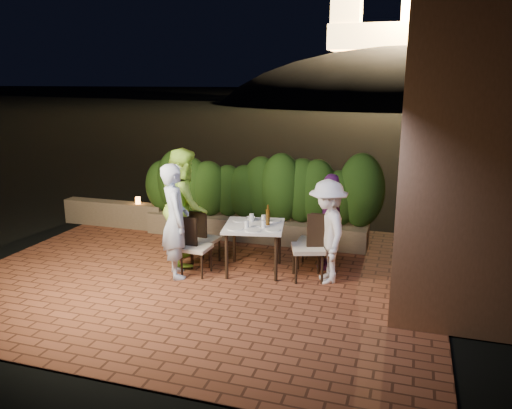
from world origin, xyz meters
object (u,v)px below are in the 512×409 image
at_px(chair_left_front, 196,246).
at_px(chair_right_back, 311,240).
at_px(chair_right_front, 308,247).
at_px(chair_left_back, 206,238).
at_px(diner_purple, 331,221).
at_px(diner_blue, 175,221).
at_px(diner_green, 185,206).
at_px(beer_bottle, 268,215).
at_px(diner_white, 327,232).
at_px(bowl, 251,218).
at_px(dining_table, 254,248).
at_px(parapet_lamp, 138,200).

relative_size(chair_left_front, chair_right_back, 1.00).
relative_size(chair_left_front, chair_right_front, 0.88).
distance_m(chair_left_back, diner_purple, 2.03).
distance_m(diner_blue, diner_purple, 2.40).
bearing_deg(chair_right_front, diner_green, -22.55).
relative_size(chair_left_front, chair_left_back, 1.05).
bearing_deg(diner_purple, beer_bottle, -66.27).
bearing_deg(diner_blue, chair_left_back, -52.54).
height_order(chair_left_back, diner_white, diner_white).
distance_m(bowl, diner_blue, 1.23).
xyz_separation_m(chair_left_front, diner_purple, (1.91, 0.89, 0.32)).
distance_m(bowl, diner_purple, 1.26).
bearing_deg(diner_blue, diner_purple, -98.54).
bearing_deg(bowl, diner_blue, -138.87).
height_order(chair_right_back, diner_purple, diner_purple).
distance_m(chair_left_back, chair_right_back, 1.70).
relative_size(beer_bottle, chair_left_back, 0.38).
bearing_deg(chair_right_back, diner_white, 123.21).
bearing_deg(diner_blue, chair_right_front, -110.71).
bearing_deg(beer_bottle, diner_blue, -154.90).
bearing_deg(chair_left_back, dining_table, 1.22).
height_order(diner_blue, diner_green, diner_green).
distance_m(bowl, chair_left_front, 0.99).
height_order(chair_right_front, diner_green, diner_green).
distance_m(chair_right_back, diner_white, 0.68).
xyz_separation_m(diner_green, parapet_lamp, (-1.74, 1.46, -0.37)).
xyz_separation_m(beer_bottle, diner_blue, (-1.27, -0.59, -0.04)).
height_order(bowl, diner_green, diner_green).
xyz_separation_m(diner_purple, parapet_lamp, (-4.03, 1.02, -0.19)).
height_order(chair_left_back, diner_green, diner_green).
xyz_separation_m(chair_left_front, parapet_lamp, (-2.13, 1.92, 0.13)).
bearing_deg(diner_white, chair_left_front, -103.10).
bearing_deg(beer_bottle, chair_left_front, -156.31).
height_order(beer_bottle, parapet_lamp, beer_bottle).
bearing_deg(chair_left_back, bowl, 21.60).
distance_m(chair_left_front, diner_blue, 0.52).
relative_size(dining_table, beer_bottle, 2.82).
bearing_deg(diner_blue, chair_right_back, -96.93).
bearing_deg(diner_green, dining_table, -119.18).
height_order(chair_left_front, chair_right_back, chair_right_back).
bearing_deg(diner_white, chair_right_front, -111.58).
bearing_deg(diner_green, bowl, -104.87).
bearing_deg(parapet_lamp, chair_right_front, -22.86).
distance_m(beer_bottle, diner_purple, 1.01).
bearing_deg(beer_bottle, parapet_lamp, 154.84).
relative_size(dining_table, parapet_lamp, 6.39).
bearing_deg(diner_purple, dining_table, -67.91).
xyz_separation_m(bowl, chair_left_front, (-0.67, -0.66, -0.32)).
xyz_separation_m(chair_right_front, diner_green, (-2.06, 0.14, 0.43)).
relative_size(chair_left_back, diner_white, 0.55).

